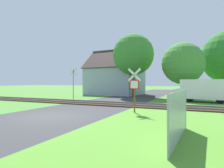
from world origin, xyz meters
TOP-DOWN VIEW (x-y plane):
  - ground_plane at (0.00, 0.00)m, footprint 160.00×160.00m
  - road_asphalt at (0.00, 2.00)m, footprint 6.49×80.00m
  - grass_verge at (6.25, -2.00)m, footprint 6.00×20.00m
  - rail_track at (0.00, 6.85)m, footprint 60.00×2.60m
  - stop_sign_near at (4.09, 3.41)m, footprint 0.88×0.17m
  - crossing_sign_far at (-4.28, 8.54)m, footprint 0.88×0.13m
  - house at (-4.38, 19.84)m, footprint 8.87×7.56m
  - tree_center at (-0.25, 16.48)m, footprint 5.47×5.47m
  - tree_right at (6.09, 15.74)m, footprint 4.92×4.92m
  - mail_truck at (8.17, 12.48)m, footprint 5.14×2.66m
  - fence_panel at (7.36, -1.81)m, footprint 0.23×3.90m

SIDE VIEW (x-z plane):
  - ground_plane at x=0.00m, z-range 0.00..0.00m
  - road_asphalt at x=0.00m, z-range 0.00..0.01m
  - grass_verge at x=6.25m, z-range 0.00..0.01m
  - rail_track at x=0.00m, z-range -0.05..0.17m
  - fence_panel at x=7.36m, z-range 0.00..1.70m
  - mail_truck at x=8.17m, z-range 0.12..2.36m
  - stop_sign_near at x=4.09m, z-range 0.22..3.13m
  - crossing_sign_far at x=-4.28m, z-range 0.27..3.79m
  - house at x=-4.38m, z-range -1.27..5.83m
  - tree_right at x=6.09m, z-range 0.84..7.45m
  - tree_center at x=-0.25m, z-range 1.45..9.82m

